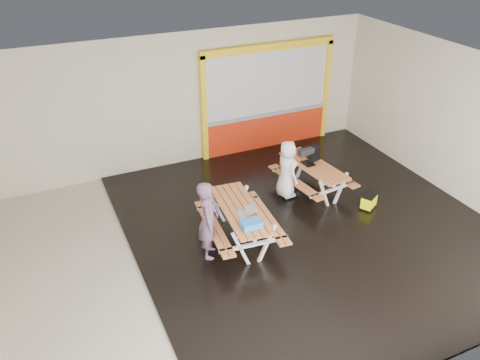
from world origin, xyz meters
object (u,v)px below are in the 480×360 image
picnic_table_right (313,171)px  fluke_bag (369,201)px  blue_pouch (251,224)px  toolbox (306,152)px  picnic_table_left (240,216)px  backpack (314,152)px  laptop_right (310,161)px  laptop_left (246,212)px  person_left (208,220)px  person_right (287,169)px  dark_case (290,192)px

picnic_table_right → fluke_bag: 1.47m
blue_pouch → toolbox: bearing=41.4°
picnic_table_left → backpack: backpack is taller
laptop_right → fluke_bag: size_ratio=0.80×
picnic_table_right → laptop_right: bearing=113.4°
laptop_left → toolbox: bearing=36.9°
person_left → laptop_left: 0.78m
fluke_bag → person_right: bearing=141.1°
laptop_left → person_left: bearing=174.7°
picnic_table_right → dark_case: (-0.56, 0.07, -0.47)m
person_left → person_right: person_left is taller
person_right → laptop_left: bearing=127.3°
blue_pouch → dark_case: size_ratio=1.13×
blue_pouch → laptop_left: bearing=77.7°
person_left → person_right: 2.77m
person_left → laptop_right: bearing=-44.9°
person_left → toolbox: (3.27, 1.80, -0.01)m
picnic_table_left → person_left: size_ratio=1.31×
picnic_table_right → person_left: person_left is taller
toolbox → laptop_right: bearing=-108.8°
blue_pouch → toolbox: 3.44m
dark_case → person_left: bearing=-152.9°
laptop_left → toolbox: 3.12m
blue_pouch → picnic_table_right: bearing=35.1°
person_left → dark_case: person_left is taller
person_right → laptop_left: size_ratio=3.29×
laptop_left → picnic_table_left: bearing=93.7°
backpack → fluke_bag: backpack is taller
person_left → laptop_left: (0.78, -0.07, 0.01)m
laptop_left → laptop_right: (2.34, 1.44, -0.05)m
person_left → dark_case: size_ratio=4.87×
laptop_right → backpack: size_ratio=0.94×
dark_case → toolbox: bearing=35.2°
person_right → blue_pouch: size_ratio=3.62×
laptop_left → blue_pouch: (-0.09, -0.40, 0.01)m
fluke_bag → dark_case: bearing=136.9°
laptop_left → toolbox: toolbox is taller
picnic_table_right → fluke_bag: size_ratio=4.23×
picnic_table_right → fluke_bag: picnic_table_right is taller
toolbox → backpack: toolbox is taller
backpack → dark_case: backpack is taller
laptop_right → toolbox: size_ratio=1.01×
laptop_left → laptop_right: size_ratio=1.10×
person_left → dark_case: 3.02m
laptop_right → blue_pouch: (-2.43, -1.84, 0.06)m
laptop_left → fluke_bag: laptop_left is taller
picnic_table_right → laptop_right: laptop_right is taller
backpack → picnic_table_left: bearing=-148.0°
picnic_table_left → blue_pouch: bearing=-96.4°
blue_pouch → backpack: size_ratio=0.94×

